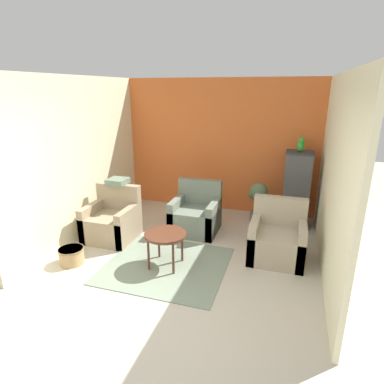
# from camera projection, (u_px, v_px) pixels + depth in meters

# --- Properties ---
(ground_plane) EXTENTS (20.00, 20.00, 0.00)m
(ground_plane) POSITION_uv_depth(u_px,v_px,m) (142.00, 321.00, 3.64)
(ground_plane) COLOR beige
(ground_plane) RESTS_ON ground
(wall_back_accent) EXTENTS (4.12, 0.06, 2.72)m
(wall_back_accent) POSITION_uv_depth(u_px,v_px,m) (220.00, 146.00, 6.68)
(wall_back_accent) COLOR orange
(wall_back_accent) RESTS_ON ground_plane
(wall_left) EXTENTS (0.06, 3.79, 2.72)m
(wall_left) POSITION_uv_depth(u_px,v_px,m) (80.00, 159.00, 5.52)
(wall_left) COLOR beige
(wall_left) RESTS_ON ground_plane
(wall_right) EXTENTS (0.06, 3.79, 2.72)m
(wall_right) POSITION_uv_depth(u_px,v_px,m) (334.00, 177.00, 4.36)
(wall_right) COLOR beige
(wall_right) RESTS_ON ground_plane
(area_rug) EXTENTS (1.75, 1.60, 0.01)m
(area_rug) POSITION_uv_depth(u_px,v_px,m) (166.00, 265.00, 4.77)
(area_rug) COLOR gray
(area_rug) RESTS_ON ground_plane
(coffee_table) EXTENTS (0.61, 0.61, 0.53)m
(coffee_table) POSITION_uv_depth(u_px,v_px,m) (165.00, 237.00, 4.63)
(coffee_table) COLOR #512D1E
(coffee_table) RESTS_ON ground_plane
(armchair_left) EXTENTS (0.81, 0.76, 0.91)m
(armchair_left) POSITION_uv_depth(u_px,v_px,m) (112.00, 222.00, 5.57)
(armchair_left) COLOR #9E896B
(armchair_left) RESTS_ON ground_plane
(armchair_right) EXTENTS (0.81, 0.76, 0.91)m
(armchair_right) POSITION_uv_depth(u_px,v_px,m) (277.00, 240.00, 4.90)
(armchair_right) COLOR tan
(armchair_right) RESTS_ON ground_plane
(armchair_middle) EXTENTS (0.81, 0.76, 0.91)m
(armchair_middle) POSITION_uv_depth(u_px,v_px,m) (196.00, 216.00, 5.85)
(armchair_middle) COLOR slate
(armchair_middle) RESTS_ON ground_plane
(birdcage) EXTENTS (0.52, 0.52, 1.43)m
(birdcage) POSITION_uv_depth(u_px,v_px,m) (296.00, 190.00, 5.99)
(birdcage) COLOR #353539
(birdcage) RESTS_ON ground_plane
(parrot) EXTENTS (0.12, 0.22, 0.27)m
(parrot) POSITION_uv_depth(u_px,v_px,m) (301.00, 145.00, 5.73)
(parrot) COLOR green
(parrot) RESTS_ON birdcage
(potted_plant) EXTENTS (0.39, 0.35, 0.79)m
(potted_plant) POSITION_uv_depth(u_px,v_px,m) (258.00, 198.00, 6.19)
(potted_plant) COLOR #66605B
(potted_plant) RESTS_ON ground_plane
(wicker_basket) EXTENTS (0.38, 0.38, 0.24)m
(wicker_basket) POSITION_uv_depth(u_px,v_px,m) (72.00, 255.00, 4.80)
(wicker_basket) COLOR tan
(wicker_basket) RESTS_ON ground_plane
(throw_pillow) EXTENTS (0.33, 0.33, 0.10)m
(throw_pillow) POSITION_uv_depth(u_px,v_px,m) (118.00, 181.00, 5.62)
(throw_pillow) COLOR slate
(throw_pillow) RESTS_ON armchair_left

